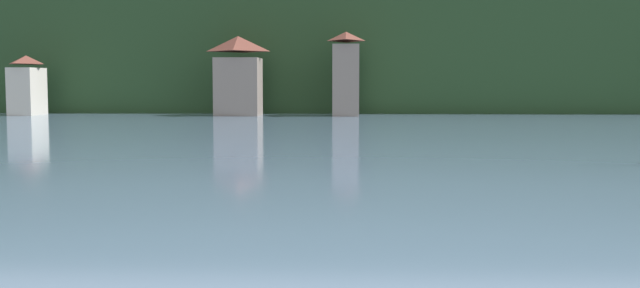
{
  "coord_description": "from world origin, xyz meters",
  "views": [
    {
      "loc": [
        0.95,
        17.91,
        4.02
      ],
      "look_at": [
        0.0,
        38.87,
        2.28
      ],
      "focal_mm": 41.86,
      "sensor_mm": 36.0,
      "label": 1
    }
  ],
  "objects": [
    {
      "name": "shore_building_west",
      "position": [
        -39.39,
        108.43,
        3.56
      ],
      "size": [
        3.17,
        5.31,
        7.33
      ],
      "color": "beige",
      "rests_on": "ground_plane"
    },
    {
      "name": "shore_building_westcentral",
      "position": [
        -13.13,
        108.59,
        4.68
      ],
      "size": [
        5.57,
        5.63,
        9.64
      ],
      "color": "gray",
      "rests_on": "ground_plane"
    },
    {
      "name": "wooded_hillside",
      "position": [
        23.88,
        154.17,
        9.13
      ],
      "size": [
        352.0,
        71.02,
        42.85
      ],
      "color": "#264223",
      "rests_on": "ground_plane"
    },
    {
      "name": "shore_building_central",
      "position": [
        0.0,
        108.73,
        4.94
      ],
      "size": [
        3.32,
        5.93,
        10.13
      ],
      "color": "gray",
      "rests_on": "ground_plane"
    }
  ]
}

